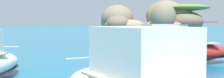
# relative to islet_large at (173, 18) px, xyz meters

# --- Properties ---
(islet_large) EXTENTS (19.00, 15.80, 8.50)m
(islet_large) POSITION_rel_islet_large_xyz_m (0.00, 0.00, 0.00)
(islet_large) COLOR #9E8966
(islet_large) RESTS_ON ground
(islet_small) EXTENTS (13.93, 14.39, 7.35)m
(islet_small) POSITION_rel_islet_large_xyz_m (-14.69, 0.07, -0.91)
(islet_small) COLOR #84755B
(islet_small) RESTS_ON ground
(motorboat_red) EXTENTS (9.50, 6.03, 2.86)m
(motorboat_red) POSITION_rel_islet_large_xyz_m (-3.17, -60.65, -2.74)
(motorboat_red) COLOR red
(motorboat_red) RESTS_ON ground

